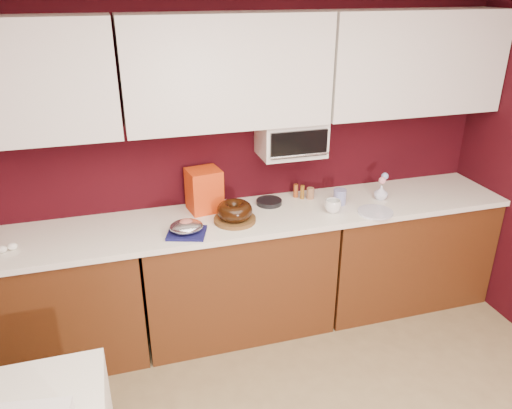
{
  "coord_description": "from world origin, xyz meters",
  "views": [
    {
      "loc": [
        -0.73,
        -1.05,
        2.37
      ],
      "look_at": [
        0.12,
        1.84,
        1.02
      ],
      "focal_mm": 35.0,
      "sensor_mm": 36.0,
      "label": 1
    }
  ],
  "objects": [
    {
      "name": "amber_bottle",
      "position": [
        0.52,
        2.15,
        0.95
      ],
      "size": [
        0.04,
        0.04,
        0.1
      ],
      "primitive_type": "cylinder",
      "rotation": [
        0.0,
        0.0,
        0.24
      ],
      "color": "#91421A",
      "rests_on": "countertop"
    },
    {
      "name": "navy_towel",
      "position": [
        -0.36,
        1.78,
        0.91
      ],
      "size": [
        0.29,
        0.26,
        0.02
      ],
      "primitive_type": "cube",
      "rotation": [
        0.0,
        0.0,
        -0.32
      ],
      "color": "#14144C",
      "rests_on": "countertop"
    },
    {
      "name": "toaster_oven_door",
      "position": [
        0.45,
        1.94,
        1.38
      ],
      "size": [
        0.4,
        0.02,
        0.18
      ],
      "primitive_type": "cube",
      "color": "black",
      "rests_on": "toaster_oven"
    },
    {
      "name": "china_plate",
      "position": [
        0.95,
        1.73,
        0.91
      ],
      "size": [
        0.32,
        0.32,
        0.01
      ],
      "primitive_type": "cylinder",
      "rotation": [
        0.0,
        0.0,
        0.4
      ],
      "color": "silver",
      "rests_on": "countertop"
    },
    {
      "name": "amber_bottle_tall",
      "position": [
        0.55,
        2.1,
        0.95
      ],
      "size": [
        0.03,
        0.03,
        0.1
      ],
      "primitive_type": "cylinder",
      "rotation": [
        0.0,
        0.0,
        0.11
      ],
      "color": "brown",
      "rests_on": "countertop"
    },
    {
      "name": "egg_right",
      "position": [
        -1.39,
        1.87,
        0.92
      ],
      "size": [
        0.07,
        0.06,
        0.05
      ],
      "primitive_type": "ellipsoid",
      "rotation": [
        0.0,
        0.0,
        -0.32
      ],
      "color": "white",
      "rests_on": "countertop"
    },
    {
      "name": "base_cabinet_left",
      "position": [
        -1.33,
        1.94,
        0.43
      ],
      "size": [
        1.31,
        0.58,
        0.86
      ],
      "primitive_type": "cube",
      "color": "#512810",
      "rests_on": "floor"
    },
    {
      "name": "foil_ham_nest",
      "position": [
        -0.36,
        1.78,
        0.96
      ],
      "size": [
        0.27,
        0.25,
        0.08
      ],
      "primitive_type": "ellipsoid",
      "rotation": [
        0.0,
        0.0,
        -0.4
      ],
      "color": "silver",
      "rests_on": "navy_towel"
    },
    {
      "name": "wall_back",
      "position": [
        0.0,
        2.25,
        1.25
      ],
      "size": [
        4.0,
        0.02,
        2.5
      ],
      "primitive_type": "cube",
      "color": "#33070D",
      "rests_on": "floor"
    },
    {
      "name": "roasted_ham",
      "position": [
        -0.36,
        1.78,
        0.98
      ],
      "size": [
        0.11,
        0.11,
        0.06
      ],
      "primitive_type": "ellipsoid",
      "rotation": [
        0.0,
        0.0,
        -0.4
      ],
      "color": "#BA6255",
      "rests_on": "foil_ham_nest"
    },
    {
      "name": "toaster_oven",
      "position": [
        0.45,
        2.1,
        1.38
      ],
      "size": [
        0.45,
        0.3,
        0.25
      ],
      "primitive_type": "cube",
      "color": "white",
      "rests_on": "upper_cabinet_center"
    },
    {
      "name": "toaster_oven_handle",
      "position": [
        0.45,
        1.93,
        1.3
      ],
      "size": [
        0.42,
        0.02,
        0.02
      ],
      "primitive_type": "cylinder",
      "rotation": [
        0.0,
        1.57,
        0.0
      ],
      "color": "silver",
      "rests_on": "toaster_oven"
    },
    {
      "name": "base_cabinet_right",
      "position": [
        1.33,
        1.94,
        0.43
      ],
      "size": [
        1.31,
        0.58,
        0.86
      ],
      "primitive_type": "cube",
      "color": "#512810",
      "rests_on": "floor"
    },
    {
      "name": "blue_jar",
      "position": [
        0.77,
        1.94,
        0.96
      ],
      "size": [
        0.11,
        0.11,
        0.11
      ],
      "primitive_type": "cylinder",
      "rotation": [
        0.0,
        0.0,
        -0.19
      ],
      "color": "navy",
      "rests_on": "countertop"
    },
    {
      "name": "upper_cabinet_center",
      "position": [
        0.0,
        2.08,
        1.85
      ],
      "size": [
        1.31,
        0.33,
        0.7
      ],
      "primitive_type": "cube",
      "color": "white",
      "rests_on": "wall_back"
    },
    {
      "name": "paper_cup",
      "position": [
        0.61,
        2.09,
        0.94
      ],
      "size": [
        0.07,
        0.07,
        0.08
      ],
      "primitive_type": "cylinder",
      "rotation": [
        0.0,
        0.0,
        0.26
      ],
      "color": "#8D5F40",
      "rests_on": "countertop"
    },
    {
      "name": "countertop",
      "position": [
        0.0,
        1.94,
        0.88
      ],
      "size": [
        4.0,
        0.62,
        0.04
      ],
      "primitive_type": "cube",
      "color": "white",
      "rests_on": "base_cabinet_center"
    },
    {
      "name": "flower_blue",
      "position": [
        1.13,
        1.95,
        1.07
      ],
      "size": [
        0.05,
        0.05,
        0.05
      ],
      "primitive_type": "sphere",
      "color": "#8CA0E1",
      "rests_on": "flower_vase"
    },
    {
      "name": "coffee_mug",
      "position": [
        0.67,
        1.82,
        0.95
      ],
      "size": [
        0.14,
        0.14,
        0.11
      ],
      "primitive_type": "imported",
      "rotation": [
        0.0,
        0.0,
        0.62
      ],
      "color": "white",
      "rests_on": "countertop"
    },
    {
      "name": "dark_pan",
      "position": [
        0.29,
        2.08,
        0.92
      ],
      "size": [
        0.24,
        0.24,
        0.03
      ],
      "primitive_type": "cylinder",
      "rotation": [
        0.0,
        0.0,
        0.43
      ],
      "color": "black",
      "rests_on": "countertop"
    },
    {
      "name": "base_cabinet_center",
      "position": [
        0.0,
        1.94,
        0.43
      ],
      "size": [
        1.31,
        0.58,
        0.86
      ],
      "primitive_type": "cube",
      "color": "#512810",
      "rests_on": "floor"
    },
    {
      "name": "pandoro_box",
      "position": [
        -0.18,
        2.11,
        1.05
      ],
      "size": [
        0.25,
        0.23,
        0.3
      ],
      "primitive_type": "cube",
      "rotation": [
        0.0,
        0.0,
        0.16
      ],
      "color": "red",
      "rests_on": "countertop"
    },
    {
      "name": "cake_base",
      "position": [
        -0.02,
        1.87,
        0.91
      ],
      "size": [
        0.33,
        0.33,
        0.03
      ],
      "primitive_type": "cylinder",
      "rotation": [
        0.0,
        0.0,
        0.2
      ],
      "color": "brown",
      "rests_on": "countertop"
    },
    {
      "name": "flower_vase",
      "position": [
        1.1,
        1.93,
        0.96
      ],
      "size": [
        0.09,
        0.09,
        0.12
      ],
      "primitive_type": "imported",
      "rotation": [
        0.0,
        0.0,
        0.16
      ],
      "color": "silver",
      "rests_on": "countertop"
    },
    {
      "name": "upper_cabinet_right",
      "position": [
        1.33,
        2.08,
        1.85
      ],
      "size": [
        1.31,
        0.33,
        0.7
      ],
      "primitive_type": "cube",
      "color": "white",
      "rests_on": "wall_back"
    },
    {
      "name": "flower_pink",
      "position": [
        1.1,
        1.93,
        1.05
      ],
      "size": [
        0.05,
        0.05,
        0.05
      ],
      "primitive_type": "sphere",
      "color": "pink",
      "rests_on": "flower_vase"
    },
    {
      "name": "egg_left",
      "position": [
        -1.44,
        1.85,
        0.92
      ],
      "size": [
        0.07,
        0.06,
        0.04
      ],
      "primitive_type": "ellipsoid",
      "rotation": [
        0.0,
        0.0,
        -0.32
      ],
      "color": "silver",
      "rests_on": "countertop"
    },
    {
      "name": "bundt_cake",
      "position": [
        -0.02,
        1.87,
        0.98
      ],
      "size": [
        0.27,
        0.27,
        0.1
      ],
      "primitive_type": "torus",
      "rotation": [
        0.0,
        0.0,
        -0.13
      ],
      "color": "black",
      "rests_on": "cake_base"
    }
  ]
}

